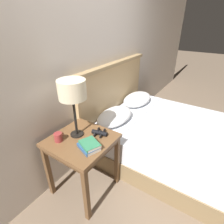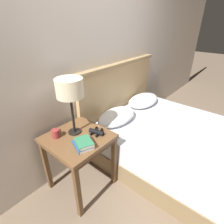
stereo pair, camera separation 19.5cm
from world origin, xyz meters
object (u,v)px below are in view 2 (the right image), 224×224
at_px(book_on_nightstand, 83,145).
at_px(book_stacked_on_top, 84,142).
at_px(table_lamp, 70,89).
at_px(binoculars_pair, 97,132).
at_px(nightstand, 79,144).
at_px(bed, 166,139).
at_px(coffee_mug, 56,133).

xyz_separation_m(book_on_nightstand, book_stacked_on_top, (0.01, -0.01, 0.03)).
relative_size(table_lamp, book_stacked_on_top, 2.62).
height_order(book_stacked_on_top, binoculars_pair, book_stacked_on_top).
xyz_separation_m(nightstand, binoculars_pair, (0.15, -0.11, 0.11)).
bearing_deg(binoculars_pair, book_on_nightstand, -168.56).
relative_size(bed, table_lamp, 3.21).
bearing_deg(table_lamp, book_stacked_on_top, -110.82).
xyz_separation_m(book_stacked_on_top, binoculars_pair, (0.22, 0.05, -0.02)).
bearing_deg(nightstand, table_lamp, 69.39).
bearing_deg(book_stacked_on_top, coffee_mug, 103.77).
bearing_deg(binoculars_pair, bed, -24.06).
bearing_deg(table_lamp, nightstand, -110.61).
height_order(bed, book_stacked_on_top, bed).
bearing_deg(bed, nightstand, 154.13).
bearing_deg(binoculars_pair, nightstand, 144.82).
relative_size(nightstand, table_lamp, 1.20).
relative_size(bed, book_stacked_on_top, 8.42).
relative_size(book_on_nightstand, binoculars_pair, 1.36).
xyz_separation_m(table_lamp, book_on_nightstand, (-0.10, -0.23, -0.45)).
relative_size(table_lamp, coffee_mug, 5.48).
distance_m(bed, book_on_nightstand, 1.22).
bearing_deg(nightstand, coffee_mug, 132.18).
height_order(nightstand, binoculars_pair, binoculars_pair).
xyz_separation_m(table_lamp, coffee_mug, (-0.17, 0.07, -0.42)).
xyz_separation_m(bed, book_on_nightstand, (-1.10, 0.35, 0.40)).
xyz_separation_m(nightstand, table_lamp, (0.03, 0.08, 0.55)).
relative_size(table_lamp, binoculars_pair, 3.43).
xyz_separation_m(nightstand, book_on_nightstand, (-0.07, -0.15, 0.11)).
relative_size(nightstand, book_stacked_on_top, 3.14).
xyz_separation_m(bed, coffee_mug, (-1.17, 0.65, 0.42)).
relative_size(binoculars_pair, coffee_mug, 1.60).
distance_m(table_lamp, book_on_nightstand, 0.51).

